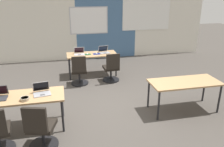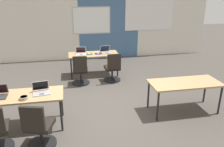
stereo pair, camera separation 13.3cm
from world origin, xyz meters
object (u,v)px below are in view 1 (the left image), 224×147
mouse_far_right (96,53)px  chair_far_right (111,70)px  desk_far_center (92,56)px  laptop_far_left (79,53)px  snack_bowl (25,99)px  chair_near_left_inner (41,130)px  desk_near_left (23,99)px  chair_far_left (79,73)px  desk_near_right (185,84)px  mouse_far_left (87,54)px  laptop_far_right (104,51)px  laptop_near_left_inner (42,91)px

mouse_far_right → chair_far_right: chair_far_right is taller
desk_far_center → laptop_far_left: bearing=177.3°
snack_bowl → mouse_far_right: bearing=58.3°
chair_near_left_inner → mouse_far_right: bearing=-97.7°
desk_far_center → chair_near_left_inner: size_ratio=1.74×
desk_near_left → chair_far_left: bearing=58.2°
desk_near_left → chair_near_left_inner: (0.36, -0.75, -0.28)m
desk_near_right → chair_far_right: (-1.25, 2.10, -0.28)m
desk_far_center → laptop_far_left: (-0.40, 0.02, 0.11)m
desk_near_right → mouse_far_right: bearing=120.2°
desk_near_right → mouse_far_left: size_ratio=14.20×
laptop_far_left → desk_far_center: bearing=0.2°
desk_near_left → mouse_far_right: size_ratio=15.69×
chair_far_left → laptop_far_right: 1.26m
snack_bowl → desk_near_right: bearing=3.3°
chair_far_right → mouse_far_left: bearing=-48.8°
chair_far_right → snack_bowl: (-2.18, -2.29, 0.38)m
laptop_far_right → snack_bowl: 3.69m
chair_near_left_inner → mouse_far_left: (1.24, 3.51, 0.36)m
desk_far_center → mouse_far_left: size_ratio=14.20×
laptop_far_left → mouse_far_right: size_ratio=3.39×
desk_near_right → laptop_near_left_inner: bearing=179.3°
chair_near_left_inner → snack_bowl: 0.73m
mouse_far_right → chair_far_right: bearing=-61.7°
desk_near_left → chair_far_left: (1.27, 2.05, -0.28)m
mouse_far_left → chair_far_left: size_ratio=0.12×
snack_bowl → desk_near_left: bearing=109.8°
chair_near_left_inner → mouse_far_left: bearing=-93.5°
laptop_far_right → snack_bowl: size_ratio=2.13×
desk_near_left → laptop_far_right: (2.16, 2.84, 0.11)m
desk_near_left → laptop_near_left_inner: laptop_near_left_inner is taller
desk_near_right → desk_far_center: 3.30m
desk_near_left → desk_far_center: (1.75, 2.80, 0.00)m
laptop_near_left_inner → snack_bowl: laptop_near_left_inner is taller
laptop_far_right → mouse_far_right: 0.28m
desk_far_center → chair_near_left_inner: (-1.39, -3.55, -0.28)m
desk_far_center → mouse_far_left: bearing=-164.7°
desk_near_right → mouse_far_left: mouse_far_left is taller
chair_near_left_inner → mouse_far_right: size_ratio=9.02×
mouse_far_left → mouse_far_right: (0.30, -0.01, 0.00)m
desk_far_center → chair_near_left_inner: 3.83m
laptop_near_left_inner → laptop_far_right: 3.33m
laptop_near_left_inner → desk_far_center: bearing=54.7°
laptop_near_left_inner → mouse_far_right: laptop_near_left_inner is taller
chair_near_left_inner → snack_bowl: size_ratio=5.18×
desk_near_left → mouse_far_right: 3.34m
desk_far_center → mouse_far_right: bearing=-17.8°
desk_near_left → laptop_far_left: laptop_far_left is taller
desk_near_left → mouse_far_right: (1.89, 2.75, 0.08)m
desk_near_left → chair_far_left: size_ratio=1.74×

